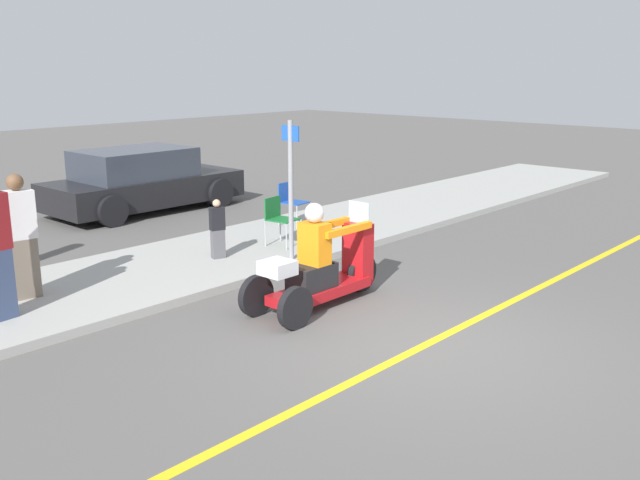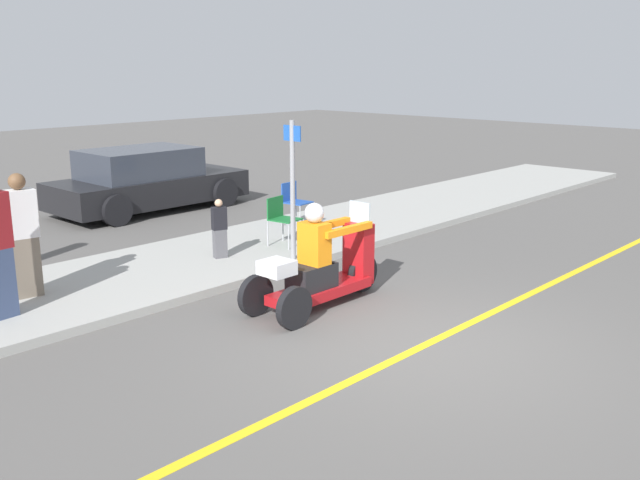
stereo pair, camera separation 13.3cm
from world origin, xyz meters
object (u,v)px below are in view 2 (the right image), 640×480
folding_chair_curbside (294,199)px  folding_chair_set_back (281,216)px  spectator_with_child (220,230)px  street_sign (293,185)px  spectator_end_of_line (23,238)px  parked_car_lot_left (146,181)px  motorcycle_trike (321,270)px

folding_chair_curbside → folding_chair_set_back: bearing=-143.2°
spectator_with_child → folding_chair_set_back: bearing=-4.4°
street_sign → spectator_end_of_line: bearing=160.9°
parked_car_lot_left → street_sign: street_sign is taller
spectator_with_child → parked_car_lot_left: parked_car_lot_left is taller
motorcycle_trike → folding_chair_curbside: motorcycle_trike is taller
spectator_end_of_line → parked_car_lot_left: bearing=42.0°
motorcycle_trike → spectator_end_of_line: bearing=132.2°
spectator_end_of_line → parked_car_lot_left: spectator_end_of_line is taller
motorcycle_trike → spectator_end_of_line: (-2.65, 2.92, 0.42)m
spectator_with_child → street_sign: (0.74, -0.92, 0.74)m
motorcycle_trike → folding_chair_curbside: bearing=49.8°
motorcycle_trike → spectator_with_child: bearing=82.1°
folding_chair_set_back → spectator_end_of_line: bearing=173.6°
motorcycle_trike → parked_car_lot_left: motorcycle_trike is taller
parked_car_lot_left → folding_chair_set_back: bearing=-95.1°
spectator_with_child → folding_chair_curbside: size_ratio=1.17×
motorcycle_trike → folding_chair_set_back: (1.62, 2.45, 0.12)m
folding_chair_curbside → parked_car_lot_left: 3.86m
motorcycle_trike → street_sign: (1.09, 1.62, 0.82)m
spectator_end_of_line → folding_chair_curbside: spectator_end_of_line is taller
folding_chair_set_back → parked_car_lot_left: 4.71m
folding_chair_curbside → street_sign: 2.58m
motorcycle_trike → folding_chair_curbside: 4.42m
motorcycle_trike → spectator_with_child: 2.57m
motorcycle_trike → parked_car_lot_left: (2.03, 7.14, 0.15)m
folding_chair_set_back → spectator_with_child: bearing=175.6°
folding_chair_curbside → parked_car_lot_left: parked_car_lot_left is taller
spectator_with_child → street_sign: 1.39m
motorcycle_trike → spectator_end_of_line: size_ratio=1.36×
parked_car_lot_left → spectator_end_of_line: bearing=-138.0°
spectator_with_child → folding_chair_curbside: spectator_with_child is taller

